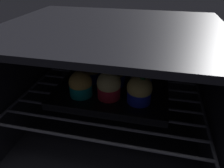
{
  "coord_description": "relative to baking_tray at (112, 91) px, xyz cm",
  "views": [
    {
      "loc": [
        12.16,
        -30.07,
        49.35
      ],
      "look_at": [
        0.0,
        23.3,
        17.33
      ],
      "focal_mm": 33.04,
      "sensor_mm": 36.0,
      "label": 1
    }
  ],
  "objects": [
    {
      "name": "oven_cavity",
      "position": [
        0.0,
        2.95,
        2.31
      ],
      "size": [
        59.0,
        47.0,
        37.0
      ],
      "color": "black",
      "rests_on": "ground"
    },
    {
      "name": "oven_rack",
      "position": [
        0.0,
        -1.3,
        -1.09
      ],
      "size": [
        54.8,
        42.0,
        0.8
      ],
      "color": "#51515B",
      "rests_on": "oven_cavity"
    },
    {
      "name": "baking_tray",
      "position": [
        0.0,
        0.0,
        0.0
      ],
      "size": [
        34.17,
        25.49,
        2.2
      ],
      "color": "black",
      "rests_on": "oven_rack"
    },
    {
      "name": "muffin_row0_col0",
      "position": [
        -8.4,
        -4.68,
        3.99
      ],
      "size": [
        6.85,
        6.85,
        7.68
      ],
      "color": "#0C8C84",
      "rests_on": "baking_tray"
    },
    {
      "name": "muffin_row0_col1",
      "position": [
        0.18,
        -3.99,
        4.38
      ],
      "size": [
        7.02,
        7.02,
        8.3
      ],
      "color": "red",
      "rests_on": "baking_tray"
    },
    {
      "name": "muffin_row0_col2",
      "position": [
        8.84,
        -4.39,
        4.28
      ],
      "size": [
        7.13,
        7.13,
        8.48
      ],
      "color": "#1928B7",
      "rests_on": "baking_tray"
    },
    {
      "name": "muffin_row1_col0",
      "position": [
        -8.3,
        4.42,
        4.04
      ],
      "size": [
        6.77,
        6.77,
        7.73
      ],
      "color": "#1928B7",
      "rests_on": "baking_tray"
    },
    {
      "name": "muffin_row1_col1",
      "position": [
        -0.39,
        4.08,
        4.23
      ],
      "size": [
        6.77,
        6.77,
        8.13
      ],
      "color": "#1928B7",
      "rests_on": "baking_tray"
    },
    {
      "name": "muffin_row1_col2",
      "position": [
        8.49,
        4.47,
        3.92
      ],
      "size": [
        6.77,
        6.77,
        7.6
      ],
      "color": "#1928B7",
      "rests_on": "baking_tray"
    }
  ]
}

